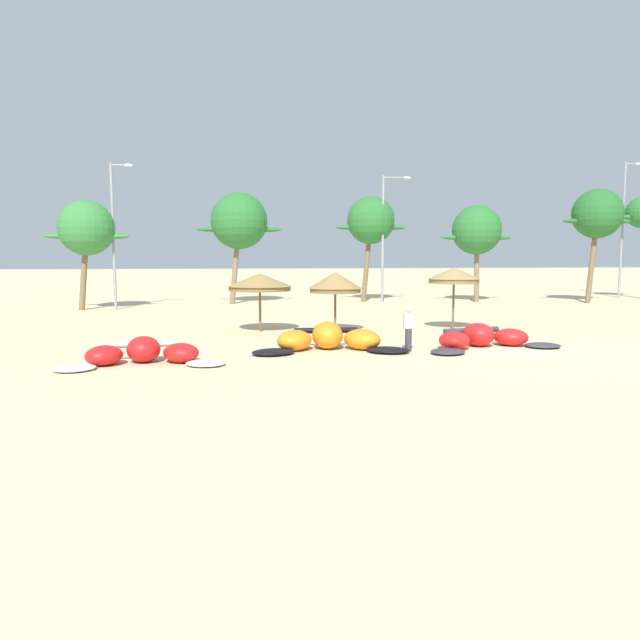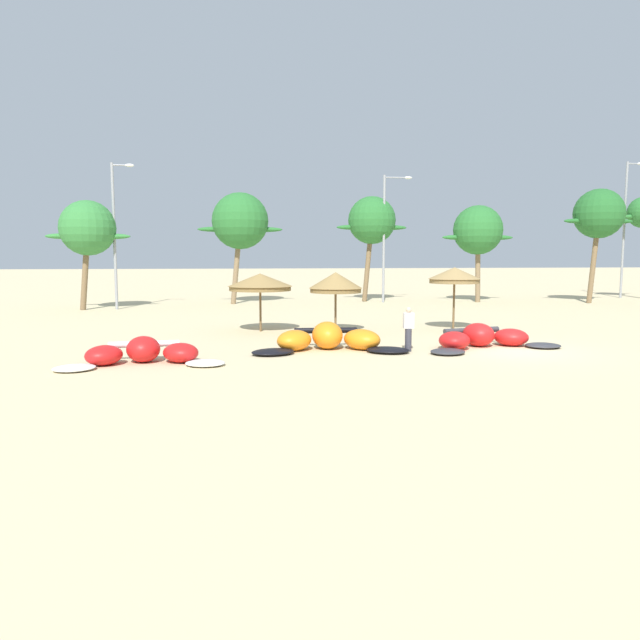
{
  "view_description": "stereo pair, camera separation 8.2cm",
  "coord_description": "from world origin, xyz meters",
  "px_view_note": "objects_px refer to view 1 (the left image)",
  "views": [
    {
      "loc": [
        -9.92,
        -20.74,
        3.5
      ],
      "look_at": [
        -6.9,
        2.0,
        1.0
      ],
      "focal_mm": 33.83,
      "sensor_mm": 36.0,
      "label": 1
    },
    {
      "loc": [
        -9.84,
        -20.75,
        3.5
      ],
      "look_at": [
        -6.9,
        2.0,
        1.0
      ],
      "focal_mm": 33.83,
      "sensor_mm": 36.0,
      "label": 2
    }
  ],
  "objects_px": {
    "palm_left_of_gap": "(371,221)",
    "lamppost_west_center": "(385,232)",
    "palm_leftmost": "(86,229)",
    "kite_far_left": "(143,354)",
    "kite_left_of_center": "(483,338)",
    "palm_center_right": "(597,215)",
    "kite_left": "(328,339)",
    "person_near_kites": "(409,329)",
    "beach_umbrella_near_van": "(260,282)",
    "palm_center_left": "(477,231)",
    "beach_umbrella_middle": "(335,282)",
    "lamppost_east_center": "(624,224)",
    "palm_left": "(239,222)",
    "lamppost_west": "(115,229)",
    "beach_umbrella_near_palms": "(454,275)"
  },
  "relations": [
    {
      "from": "palm_left_of_gap",
      "to": "lamppost_west_center",
      "type": "relative_size",
      "value": 0.85
    },
    {
      "from": "palm_leftmost",
      "to": "kite_far_left",
      "type": "bearing_deg",
      "value": -72.31
    },
    {
      "from": "kite_left_of_center",
      "to": "palm_center_right",
      "type": "relative_size",
      "value": 0.69
    },
    {
      "from": "kite_far_left",
      "to": "kite_left",
      "type": "distance_m",
      "value": 6.62
    },
    {
      "from": "kite_left",
      "to": "person_near_kites",
      "type": "xyz_separation_m",
      "value": [
        2.83,
        -0.7,
        0.43
      ]
    },
    {
      "from": "kite_far_left",
      "to": "lamppost_west_center",
      "type": "distance_m",
      "value": 27.45
    },
    {
      "from": "person_near_kites",
      "to": "kite_left",
      "type": "bearing_deg",
      "value": 166.06
    },
    {
      "from": "kite_left_of_center",
      "to": "beach_umbrella_near_van",
      "type": "relative_size",
      "value": 1.92
    },
    {
      "from": "palm_center_left",
      "to": "lamppost_west_center",
      "type": "distance_m",
      "value": 6.71
    },
    {
      "from": "beach_umbrella_middle",
      "to": "lamppost_west_center",
      "type": "bearing_deg",
      "value": 69.0
    },
    {
      "from": "person_near_kites",
      "to": "palm_left_of_gap",
      "type": "xyz_separation_m",
      "value": [
        3.64,
        23.17,
        5.13
      ]
    },
    {
      "from": "palm_leftmost",
      "to": "beach_umbrella_middle",
      "type": "bearing_deg",
      "value": -43.1
    },
    {
      "from": "kite_left_of_center",
      "to": "lamppost_east_center",
      "type": "bearing_deg",
      "value": 47.7
    },
    {
      "from": "palm_leftmost",
      "to": "palm_left",
      "type": "height_order",
      "value": "palm_left"
    },
    {
      "from": "lamppost_west_center",
      "to": "kite_far_left",
      "type": "bearing_deg",
      "value": -120.28
    },
    {
      "from": "kite_left",
      "to": "beach_umbrella_middle",
      "type": "xyz_separation_m",
      "value": [
        1.06,
        5.09,
        1.86
      ]
    },
    {
      "from": "palm_center_left",
      "to": "beach_umbrella_middle",
      "type": "bearing_deg",
      "value": -129.54
    },
    {
      "from": "kite_left",
      "to": "palm_center_right",
      "type": "bearing_deg",
      "value": 40.37
    },
    {
      "from": "beach_umbrella_middle",
      "to": "lamppost_west",
      "type": "distance_m",
      "value": 17.95
    },
    {
      "from": "beach_umbrella_middle",
      "to": "lamppost_east_center",
      "type": "height_order",
      "value": "lamppost_east_center"
    },
    {
      "from": "beach_umbrella_middle",
      "to": "beach_umbrella_near_palms",
      "type": "distance_m",
      "value": 5.59
    },
    {
      "from": "palm_left_of_gap",
      "to": "palm_center_right",
      "type": "xyz_separation_m",
      "value": [
        15.75,
        -3.58,
        0.38
      ]
    },
    {
      "from": "kite_left",
      "to": "beach_umbrella_near_palms",
      "type": "relative_size",
      "value": 2.04
    },
    {
      "from": "beach_umbrella_near_van",
      "to": "person_near_kites",
      "type": "relative_size",
      "value": 1.81
    },
    {
      "from": "beach_umbrella_near_van",
      "to": "kite_left",
      "type": "bearing_deg",
      "value": -68.1
    },
    {
      "from": "beach_umbrella_near_palms",
      "to": "palm_left_of_gap",
      "type": "height_order",
      "value": "palm_left_of_gap"
    },
    {
      "from": "beach_umbrella_near_van",
      "to": "palm_leftmost",
      "type": "xyz_separation_m",
      "value": [
        -10.37,
        12.21,
        2.84
      ]
    },
    {
      "from": "beach_umbrella_near_van",
      "to": "palm_center_right",
      "type": "relative_size",
      "value": 0.36
    },
    {
      "from": "palm_center_right",
      "to": "lamppost_west_center",
      "type": "distance_m",
      "value": 15.15
    },
    {
      "from": "lamppost_west_center",
      "to": "palm_center_left",
      "type": "bearing_deg",
      "value": -5.26
    },
    {
      "from": "kite_left",
      "to": "beach_umbrella_near_van",
      "type": "bearing_deg",
      "value": 111.9
    },
    {
      "from": "palm_left",
      "to": "lamppost_west_center",
      "type": "xyz_separation_m",
      "value": [
        10.5,
        -0.11,
        -0.65
      ]
    },
    {
      "from": "palm_leftmost",
      "to": "palm_center_left",
      "type": "height_order",
      "value": "palm_center_left"
    },
    {
      "from": "kite_left_of_center",
      "to": "person_near_kites",
      "type": "xyz_separation_m",
      "value": [
        -3.06,
        -0.56,
        0.48
      ]
    },
    {
      "from": "beach_umbrella_near_palms",
      "to": "palm_left_of_gap",
      "type": "distance_m",
      "value": 17.62
    },
    {
      "from": "palm_left",
      "to": "person_near_kites",
      "type": "bearing_deg",
      "value": -74.82
    },
    {
      "from": "beach_umbrella_near_van",
      "to": "lamppost_east_center",
      "type": "height_order",
      "value": "lamppost_east_center"
    },
    {
      "from": "person_near_kites",
      "to": "lamppost_east_center",
      "type": "distance_m",
      "value": 34.85
    },
    {
      "from": "kite_far_left",
      "to": "palm_left_of_gap",
      "type": "height_order",
      "value": "palm_left_of_gap"
    },
    {
      "from": "lamppost_east_center",
      "to": "kite_far_left",
      "type": "bearing_deg",
      "value": -142.93
    },
    {
      "from": "kite_far_left",
      "to": "palm_leftmost",
      "type": "xyz_separation_m",
      "value": [
        -6.35,
        19.91,
        4.77
      ]
    },
    {
      "from": "beach_umbrella_middle",
      "to": "palm_center_left",
      "type": "height_order",
      "value": "palm_center_left"
    },
    {
      "from": "person_near_kites",
      "to": "palm_left_of_gap",
      "type": "height_order",
      "value": "palm_left_of_gap"
    },
    {
      "from": "lamppost_east_center",
      "to": "kite_left_of_center",
      "type": "bearing_deg",
      "value": -132.3
    },
    {
      "from": "kite_far_left",
      "to": "lamppost_west_center",
      "type": "bearing_deg",
      "value": 59.72
    },
    {
      "from": "lamppost_west",
      "to": "lamppost_west_center",
      "type": "relative_size",
      "value": 1.01
    },
    {
      "from": "palm_left",
      "to": "palm_center_right",
      "type": "relative_size",
      "value": 0.96
    },
    {
      "from": "beach_umbrella_middle",
      "to": "palm_leftmost",
      "type": "bearing_deg",
      "value": 136.9
    },
    {
      "from": "beach_umbrella_near_palms",
      "to": "palm_left_of_gap",
      "type": "xyz_separation_m",
      "value": [
        -0.18,
        17.29,
        3.41
      ]
    },
    {
      "from": "lamppost_east_center",
      "to": "beach_umbrella_near_palms",
      "type": "bearing_deg",
      "value": -138.57
    }
  ]
}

